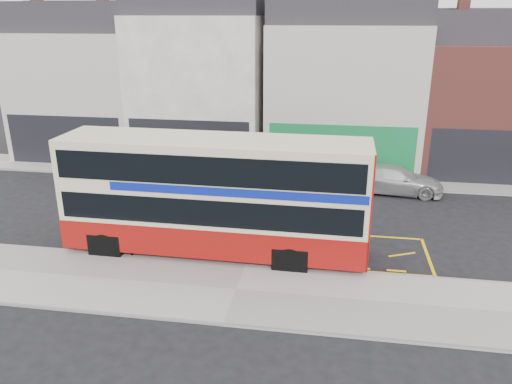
% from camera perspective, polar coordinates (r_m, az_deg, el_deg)
% --- Properties ---
extents(ground, '(120.00, 120.00, 0.00)m').
position_cam_1_polar(ground, '(19.55, -0.97, -8.01)').
color(ground, black).
rests_on(ground, ground).
extents(pavement, '(40.00, 4.00, 0.15)m').
position_cam_1_polar(pavement, '(17.54, -2.29, -11.23)').
color(pavement, '#A29F99').
rests_on(pavement, ground).
extents(kerb, '(40.00, 0.15, 0.15)m').
position_cam_1_polar(kerb, '(19.19, -1.16, -8.32)').
color(kerb, gray).
rests_on(kerb, ground).
extents(far_pavement, '(50.00, 3.00, 0.15)m').
position_cam_1_polar(far_pavement, '(29.61, 2.72, 1.94)').
color(far_pavement, '#A29F99').
rests_on(far_pavement, ground).
extents(road_markings, '(14.00, 3.40, 0.01)m').
position_cam_1_polar(road_markings, '(20.96, -0.21, -5.99)').
color(road_markings, yellow).
rests_on(road_markings, ground).
extents(terrace_far_left, '(8.00, 8.01, 10.80)m').
position_cam_1_polar(terrace_far_left, '(36.30, -18.55, 11.95)').
color(terrace_far_left, beige).
rests_on(terrace_far_left, ground).
extents(terrace_left, '(8.00, 8.01, 11.80)m').
position_cam_1_polar(terrace_left, '(33.36, -6.00, 13.10)').
color(terrace_left, white).
rests_on(terrace_left, ground).
extents(terrace_green_shop, '(9.00, 8.01, 11.30)m').
position_cam_1_polar(terrace_green_shop, '(32.28, 10.02, 12.25)').
color(terrace_green_shop, beige).
rests_on(terrace_green_shop, ground).
extents(terrace_right, '(9.00, 8.01, 10.30)m').
position_cam_1_polar(terrace_right, '(33.70, 25.68, 10.09)').
color(terrace_right, '#9B463E').
rests_on(terrace_right, ground).
extents(double_decker_bus, '(11.84, 2.90, 4.71)m').
position_cam_1_polar(double_decker_bus, '(19.36, -4.62, -0.34)').
color(double_decker_bus, beige).
rests_on(double_decker_bus, ground).
extents(bus_stop_post, '(0.70, 0.15, 2.84)m').
position_cam_1_polar(bus_stop_post, '(19.64, -14.20, -2.52)').
color(bus_stop_post, black).
rests_on(bus_stop_post, pavement).
extents(car_silver, '(4.29, 2.12, 1.41)m').
position_cam_1_polar(car_silver, '(29.33, -11.51, 2.67)').
color(car_silver, '#98999D').
rests_on(car_silver, ground).
extents(car_grey, '(4.29, 2.27, 1.34)m').
position_cam_1_polar(car_grey, '(28.16, 0.85, 2.29)').
color(car_grey, '#484A51').
rests_on(car_grey, ground).
extents(car_white, '(5.25, 2.53, 1.48)m').
position_cam_1_polar(car_white, '(27.70, 15.50, 1.40)').
color(car_white, '#BABABA').
rests_on(car_white, ground).
extents(street_tree_left, '(2.64, 2.64, 5.71)m').
position_cam_1_polar(street_tree_left, '(35.65, -25.08, 9.48)').
color(street_tree_left, '#2E2314').
rests_on(street_tree_left, ground).
extents(street_tree_right, '(2.47, 2.47, 5.33)m').
position_cam_1_polar(street_tree_right, '(29.93, 15.18, 8.50)').
color(street_tree_right, '#2E2314').
rests_on(street_tree_right, ground).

